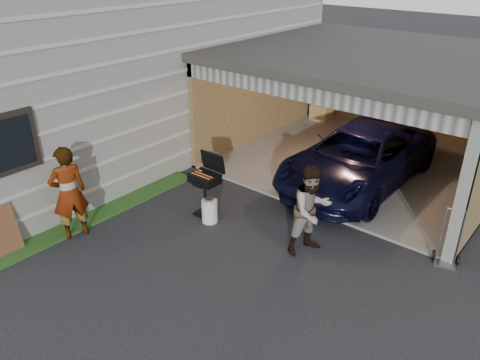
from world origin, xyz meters
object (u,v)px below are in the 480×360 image
Objects in this scene: propane_tank at (210,211)px; hand_truck at (447,253)px; woman at (69,193)px; bbq_grill at (206,180)px; man at (311,210)px; minivan at (358,160)px.

propane_tank is 4.50m from hand_truck.
propane_tank is (1.66, 2.05, -0.69)m from woman.
bbq_grill is at bearing 161.99° from woman.
bbq_grill is 2.74× the size of propane_tank.
hand_truck is (2.09, 1.20, -0.64)m from man.
man is 2.23m from propane_tank.
propane_tank is (0.26, -0.19, -0.55)m from bbq_grill.
propane_tank is at bearing 154.95° from woman.
woman reaches higher than bbq_grill.
propane_tank is at bearing 123.09° from man.
man reaches higher than hand_truck.
man reaches higher than propane_tank.
woman reaches higher than man.
minivan reaches higher than propane_tank.
woman is at bearing -120.38° from minivan.
propane_tank is at bearing -114.29° from minivan.
minivan is 4.32× the size of hand_truck.
propane_tank is at bearing -175.83° from hand_truck.
man is at bearing 11.38° from propane_tank.
minivan is 2.54× the size of woman.
man is 2.50m from hand_truck.
minivan is 3.22m from hand_truck.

